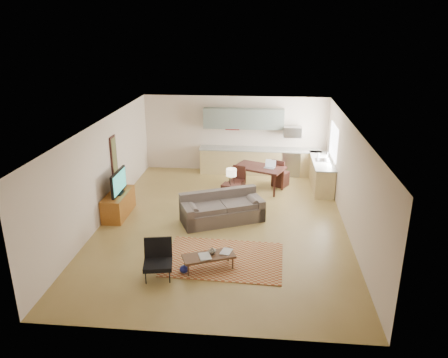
# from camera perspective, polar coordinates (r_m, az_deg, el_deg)

# --- Properties ---
(room) EXTENTS (9.00, 9.00, 9.00)m
(room) POSITION_cam_1_polar(r_m,az_deg,el_deg) (11.36, -0.14, 0.44)
(room) COLOR olive
(room) RESTS_ON ground
(kitchen_counter_back) EXTENTS (4.26, 0.64, 0.92)m
(kitchen_counter_back) POSITION_cam_1_polar(r_m,az_deg,el_deg) (15.56, 4.67, 2.34)
(kitchen_counter_back) COLOR tan
(kitchen_counter_back) RESTS_ON ground
(kitchen_counter_right) EXTENTS (0.64, 2.26, 0.92)m
(kitchen_counter_right) POSITION_cam_1_polar(r_m,az_deg,el_deg) (14.56, 12.59, 0.67)
(kitchen_counter_right) COLOR tan
(kitchen_counter_right) RESTS_ON ground
(kitchen_range) EXTENTS (0.62, 0.62, 0.90)m
(kitchen_range) POSITION_cam_1_polar(r_m,az_deg,el_deg) (15.59, 8.71, 2.17)
(kitchen_range) COLOR #A5A8AD
(kitchen_range) RESTS_ON ground
(kitchen_microwave) EXTENTS (0.62, 0.40, 0.35)m
(kitchen_microwave) POSITION_cam_1_polar(r_m,az_deg,el_deg) (15.31, 8.92, 6.11)
(kitchen_microwave) COLOR #A5A8AD
(kitchen_microwave) RESTS_ON room
(upper_cabinets) EXTENTS (2.80, 0.34, 0.70)m
(upper_cabinets) POSITION_cam_1_polar(r_m,az_deg,el_deg) (15.34, 2.57, 7.89)
(upper_cabinets) COLOR slate
(upper_cabinets) RESTS_ON room
(window_right) EXTENTS (0.02, 1.40, 1.05)m
(window_right) POSITION_cam_1_polar(r_m,az_deg,el_deg) (14.29, 14.11, 4.76)
(window_right) COLOR white
(window_right) RESTS_ON room
(wall_art_left) EXTENTS (0.06, 0.42, 1.10)m
(wall_art_left) POSITION_cam_1_polar(r_m,az_deg,el_deg) (12.83, -14.18, 3.05)
(wall_art_left) COLOR olive
(wall_art_left) RESTS_ON room
(triptych) EXTENTS (1.70, 0.04, 0.50)m
(triptych) POSITION_cam_1_polar(r_m,az_deg,el_deg) (15.54, 1.10, 7.31)
(triptych) COLOR beige
(triptych) RESTS_ON room
(rug) EXTENTS (2.74, 1.95, 0.02)m
(rug) POSITION_cam_1_polar(r_m,az_deg,el_deg) (10.15, -0.06, -10.41)
(rug) COLOR #943C1E
(rug) RESTS_ON floor
(sofa) EXTENTS (2.49, 1.84, 0.79)m
(sofa) POSITION_cam_1_polar(r_m,az_deg,el_deg) (11.81, -0.23, -3.76)
(sofa) COLOR #5C504A
(sofa) RESTS_ON floor
(coffee_table) EXTENTS (1.23, 0.85, 0.34)m
(coffee_table) POSITION_cam_1_polar(r_m,az_deg,el_deg) (9.72, -1.99, -10.79)
(coffee_table) COLOR #492E1C
(coffee_table) RESTS_ON floor
(book_a) EXTENTS (0.46, 0.49, 0.03)m
(book_a) POSITION_cam_1_polar(r_m,az_deg,el_deg) (9.55, -3.26, -10.17)
(book_a) COLOR maroon
(book_a) RESTS_ON coffee_table
(book_b) EXTENTS (0.37, 0.41, 0.02)m
(book_b) POSITION_cam_1_polar(r_m,az_deg,el_deg) (9.78, -0.33, -9.36)
(book_b) COLOR navy
(book_b) RESTS_ON coffee_table
(vase) EXTENTS (0.18, 0.18, 0.17)m
(vase) POSITION_cam_1_polar(r_m,az_deg,el_deg) (9.66, -1.56, -9.31)
(vase) COLOR black
(vase) RESTS_ON coffee_table
(armchair) EXTENTS (0.80, 0.80, 0.79)m
(armchair) POSITION_cam_1_polar(r_m,az_deg,el_deg) (9.44, -8.65, -10.48)
(armchair) COLOR black
(armchair) RESTS_ON floor
(tv_credenza) EXTENTS (0.55, 1.42, 0.65)m
(tv_credenza) POSITION_cam_1_polar(r_m,az_deg,el_deg) (12.55, -13.62, -3.22)
(tv_credenza) COLOR brown
(tv_credenza) RESTS_ON floor
(tv) EXTENTS (0.11, 1.09, 0.65)m
(tv) POSITION_cam_1_polar(r_m,az_deg,el_deg) (12.30, -13.62, -0.42)
(tv) COLOR black
(tv) RESTS_ON tv_credenza
(console_table) EXTENTS (0.61, 0.49, 0.62)m
(console_table) POSITION_cam_1_polar(r_m,az_deg,el_deg) (12.93, 0.94, -2.00)
(console_table) COLOR #341713
(console_table) RESTS_ON floor
(table_lamp) EXTENTS (0.40, 0.40, 0.50)m
(table_lamp) POSITION_cam_1_polar(r_m,az_deg,el_deg) (12.73, 0.96, 0.35)
(table_lamp) COLOR beige
(table_lamp) RESTS_ON console_table
(dining_table) EXTENTS (1.77, 1.43, 0.78)m
(dining_table) POSITION_cam_1_polar(r_m,az_deg,el_deg) (14.05, 4.62, 0.10)
(dining_table) COLOR #341713
(dining_table) RESTS_ON floor
(dining_chair_near) EXTENTS (0.55, 0.56, 0.88)m
(dining_chair_near) POSITION_cam_1_polar(r_m,az_deg,el_deg) (13.66, 1.68, -0.21)
(dining_chair_near) COLOR #341713
(dining_chair_near) RESTS_ON floor
(dining_chair_far) EXTENTS (0.62, 0.63, 0.94)m
(dining_chair_far) POSITION_cam_1_polar(r_m,az_deg,el_deg) (14.44, 7.41, 0.87)
(dining_chair_far) COLOR #341713
(dining_chair_far) RESTS_ON floor
(laptop) EXTENTS (0.39, 0.34, 0.25)m
(laptop) POSITION_cam_1_polar(r_m,az_deg,el_deg) (13.79, 5.95, 1.93)
(laptop) COLOR #A5A8AD
(laptop) RESTS_ON dining_table
(soap_bottle) EXTENTS (0.10, 0.10, 0.19)m
(soap_bottle) POSITION_cam_1_polar(r_m,az_deg,el_deg) (14.61, 12.26, 3.05)
(soap_bottle) COLOR beige
(soap_bottle) RESTS_ON kitchen_counter_right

